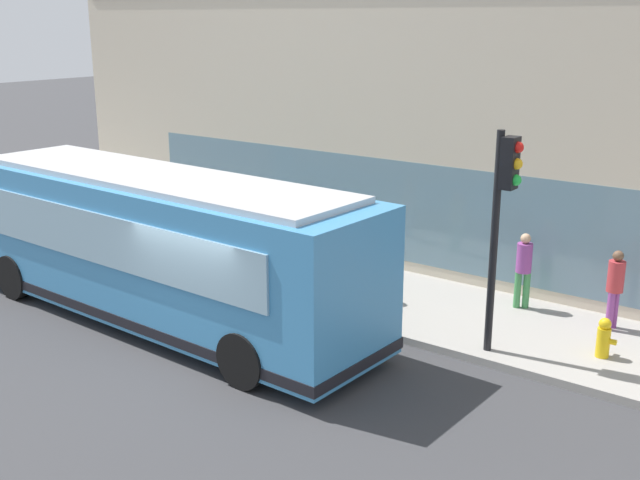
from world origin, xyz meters
The scene contains 10 objects.
ground centered at (0.00, 0.00, 0.00)m, with size 120.00×120.00×0.00m, color #38383A.
sidewalk_curb centered at (4.35, 0.00, 0.07)m, with size 3.51×40.00×0.15m, color #9E9991.
building_corner centered at (10.41, 0.00, 6.04)m, with size 8.65×21.72×12.10m.
city_bus_nearside centered at (0.70, 2.13, 1.55)m, with size 2.86×10.11×3.07m.
traffic_light_near_corner centered at (3.01, -4.15, 2.96)m, with size 0.32×0.49×4.04m.
fire_hydrant centered at (3.96, -5.82, 0.51)m, with size 0.35×0.35×0.74m.
pedestrian_near_hydrant centered at (5.43, -3.66, 1.07)m, with size 0.32×0.32×1.61m.
pedestrian_near_building_entrance centered at (3.44, 1.04, 1.09)m, with size 0.32×0.32×1.64m.
pedestrian_walking_along_curb centered at (5.37, -5.54, 1.06)m, with size 0.32×0.32×1.60m.
pedestrian_by_light_pole centered at (3.91, -0.67, 1.06)m, with size 0.32×0.32×1.59m.
Camera 1 is at (-9.41, -9.44, 6.02)m, focal length 43.72 mm.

